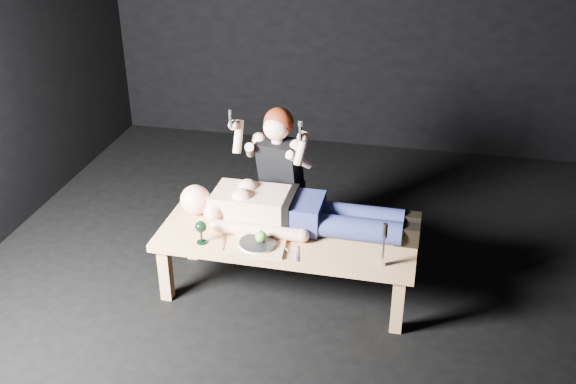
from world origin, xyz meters
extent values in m
plane|color=black|center=(0.00, 0.00, 0.00)|extent=(5.00, 5.00, 0.00)
cube|color=tan|center=(-0.19, -0.13, 0.23)|extent=(1.73, 0.67, 0.45)
cube|color=tan|center=(-0.34, -0.31, 0.46)|extent=(0.37, 0.28, 0.02)
cylinder|color=white|center=(-0.34, -0.31, 0.48)|extent=(0.25, 0.25, 0.02)
sphere|color=green|center=(-0.32, -0.30, 0.53)|extent=(0.08, 0.08, 0.08)
cube|color=#B2B2B7|center=(-0.58, -0.31, 0.45)|extent=(0.05, 0.18, 0.01)
cube|color=#B2B2B7|center=(-0.08, -0.34, 0.45)|extent=(0.05, 0.18, 0.01)
cube|color=#B2B2B7|center=(-0.20, -0.26, 0.45)|extent=(0.14, 0.14, 0.01)
camera|label=1|loc=(0.60, -3.80, 2.76)|focal=41.28mm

